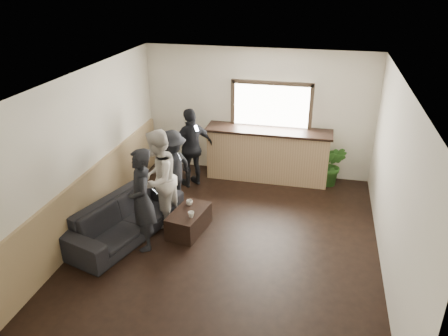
% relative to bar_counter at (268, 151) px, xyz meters
% --- Properties ---
extents(ground, '(5.00, 6.00, 0.01)m').
position_rel_bar_counter_xyz_m(ground, '(-0.30, -2.70, -0.64)').
color(ground, black).
extents(room_shell, '(5.01, 6.01, 2.80)m').
position_rel_bar_counter_xyz_m(room_shell, '(-1.04, -2.70, 0.83)').
color(room_shell, silver).
rests_on(room_shell, ground).
extents(bar_counter, '(2.70, 0.68, 2.13)m').
position_rel_bar_counter_xyz_m(bar_counter, '(0.00, 0.00, 0.00)').
color(bar_counter, tan).
rests_on(bar_counter, ground).
extents(sofa, '(1.52, 2.44, 0.66)m').
position_rel_bar_counter_xyz_m(sofa, '(-2.09, -2.85, -0.31)').
color(sofa, black).
rests_on(sofa, ground).
extents(coffee_table, '(0.65, 0.98, 0.40)m').
position_rel_bar_counter_xyz_m(coffee_table, '(-1.05, -2.48, -0.44)').
color(coffee_table, black).
rests_on(coffee_table, ground).
extents(cup_a, '(0.14, 0.14, 0.09)m').
position_rel_bar_counter_xyz_m(cup_a, '(-1.10, -2.26, -0.19)').
color(cup_a, silver).
rests_on(cup_a, coffee_table).
extents(cup_b, '(0.13, 0.13, 0.10)m').
position_rel_bar_counter_xyz_m(cup_b, '(-0.95, -2.66, -0.19)').
color(cup_b, silver).
rests_on(cup_b, coffee_table).
extents(potted_plant, '(0.60, 0.52, 0.93)m').
position_rel_bar_counter_xyz_m(potted_plant, '(1.40, -0.07, -0.18)').
color(potted_plant, '#2D6623').
rests_on(potted_plant, ground).
extents(person_a, '(0.68, 0.76, 1.75)m').
position_rel_bar_counter_xyz_m(person_a, '(-1.64, -3.08, 0.24)').
color(person_a, black).
rests_on(person_a, ground).
extents(person_b, '(0.74, 0.92, 1.80)m').
position_rel_bar_counter_xyz_m(person_b, '(-1.64, -2.35, 0.26)').
color(person_b, beige).
rests_on(person_b, ground).
extents(person_c, '(0.89, 1.14, 1.54)m').
position_rel_bar_counter_xyz_m(person_c, '(-1.64, -1.61, 0.13)').
color(person_c, black).
rests_on(person_c, ground).
extents(person_d, '(0.98, 1.02, 1.70)m').
position_rel_bar_counter_xyz_m(person_d, '(-1.53, -0.69, 0.21)').
color(person_d, black).
rests_on(person_d, ground).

